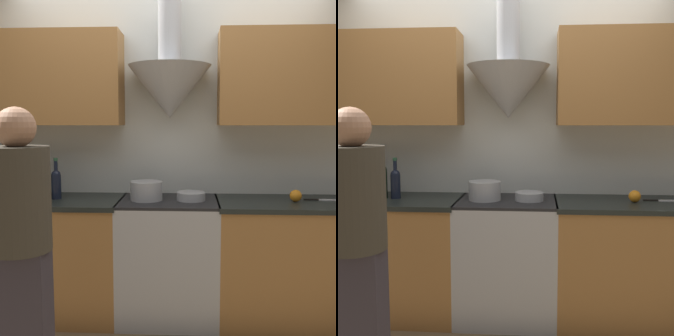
# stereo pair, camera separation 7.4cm
# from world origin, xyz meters

# --- Properties ---
(wall_back) EXTENTS (8.40, 0.62, 2.60)m
(wall_back) POSITION_xyz_m (-0.04, 0.58, 1.48)
(wall_back) COLOR silver
(wall_back) RESTS_ON ground_plane
(counter_left) EXTENTS (1.44, 0.62, 0.90)m
(counter_left) POSITION_xyz_m (-1.07, 0.32, 0.45)
(counter_left) COLOR #9E6B38
(counter_left) RESTS_ON ground_plane
(counter_right) EXTENTS (1.24, 0.62, 0.90)m
(counter_right) POSITION_xyz_m (0.97, 0.32, 0.45)
(counter_right) COLOR #9E6B38
(counter_right) RESTS_ON ground_plane
(stove_range) EXTENTS (0.73, 0.60, 0.90)m
(stove_range) POSITION_xyz_m (0.00, 0.32, 0.45)
(stove_range) COLOR #A8AAAF
(stove_range) RESTS_ON ground_plane
(wine_bottle_5) EXTENTS (0.07, 0.07, 0.30)m
(wine_bottle_5) POSITION_xyz_m (-1.23, 0.31, 1.02)
(wine_bottle_5) COLOR black
(wine_bottle_5) RESTS_ON counter_left
(wine_bottle_6) EXTENTS (0.07, 0.07, 0.33)m
(wine_bottle_6) POSITION_xyz_m (-1.13, 0.31, 1.03)
(wine_bottle_6) COLOR black
(wine_bottle_6) RESTS_ON counter_left
(wine_bottle_7) EXTENTS (0.07, 0.07, 0.36)m
(wine_bottle_7) POSITION_xyz_m (-1.05, 0.31, 1.04)
(wine_bottle_7) COLOR black
(wine_bottle_7) RESTS_ON counter_left
(wine_bottle_8) EXTENTS (0.07, 0.07, 0.36)m
(wine_bottle_8) POSITION_xyz_m (-0.94, 0.32, 1.04)
(wine_bottle_8) COLOR black
(wine_bottle_8) RESTS_ON counter_left
(wine_bottle_9) EXTENTS (0.07, 0.07, 0.31)m
(wine_bottle_9) POSITION_xyz_m (-0.85, 0.32, 1.02)
(wine_bottle_9) COLOR black
(wine_bottle_9) RESTS_ON counter_left
(stock_pot) EXTENTS (0.24, 0.24, 0.14)m
(stock_pot) POSITION_xyz_m (-0.17, 0.31, 0.97)
(stock_pot) COLOR #A8AAAF
(stock_pot) RESTS_ON stove_range
(mixing_bowl) EXTENTS (0.21, 0.21, 0.06)m
(mixing_bowl) POSITION_xyz_m (0.17, 0.32, 0.93)
(mixing_bowl) COLOR #A8AAAF
(mixing_bowl) RESTS_ON stove_range
(orange_fruit) EXTENTS (0.09, 0.09, 0.09)m
(orange_fruit) POSITION_xyz_m (0.93, 0.31, 0.94)
(orange_fruit) COLOR orange
(orange_fruit) RESTS_ON counter_right
(chefs_knife) EXTENTS (0.28, 0.05, 0.01)m
(chefs_knife) POSITION_xyz_m (1.14, 0.36, 0.90)
(chefs_knife) COLOR silver
(chefs_knife) RESTS_ON counter_right
(person_foreground_left) EXTENTS (0.33, 0.33, 1.55)m
(person_foreground_left) POSITION_xyz_m (-0.72, -0.68, 0.86)
(person_foreground_left) COLOR #38333D
(person_foreground_left) RESTS_ON ground_plane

